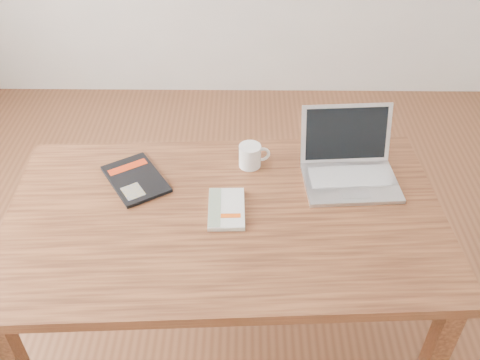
{
  "coord_description": "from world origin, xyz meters",
  "views": [
    {
      "loc": [
        0.07,
        -1.47,
        2.0
      ],
      "look_at": [
        0.05,
        -0.07,
        0.85
      ],
      "focal_mm": 40.0,
      "sensor_mm": 36.0,
      "label": 1
    }
  ],
  "objects_px": {
    "laptop": "(349,165)",
    "coffee_mug": "(251,155)",
    "white_guidebook": "(226,209)",
    "black_guidebook": "(136,179)",
    "desk": "(226,232)"
  },
  "relations": [
    {
      "from": "laptop",
      "to": "coffee_mug",
      "type": "height_order",
      "value": "laptop"
    },
    {
      "from": "white_guidebook",
      "to": "black_guidebook",
      "type": "relative_size",
      "value": 0.66
    },
    {
      "from": "white_guidebook",
      "to": "coffee_mug",
      "type": "xyz_separation_m",
      "value": [
        0.08,
        0.26,
        0.04
      ]
    },
    {
      "from": "black_guidebook",
      "to": "coffee_mug",
      "type": "distance_m",
      "value": 0.44
    },
    {
      "from": "black_guidebook",
      "to": "desk",
      "type": "bearing_deg",
      "value": -59.73
    },
    {
      "from": "desk",
      "to": "coffee_mug",
      "type": "bearing_deg",
      "value": 69.12
    },
    {
      "from": "black_guidebook",
      "to": "coffee_mug",
      "type": "bearing_deg",
      "value": -19.41
    },
    {
      "from": "desk",
      "to": "coffee_mug",
      "type": "relative_size",
      "value": 12.88
    },
    {
      "from": "white_guidebook",
      "to": "laptop",
      "type": "height_order",
      "value": "laptop"
    },
    {
      "from": "desk",
      "to": "black_guidebook",
      "type": "bearing_deg",
      "value": 149.59
    },
    {
      "from": "black_guidebook",
      "to": "white_guidebook",
      "type": "bearing_deg",
      "value": -57.44
    },
    {
      "from": "black_guidebook",
      "to": "laptop",
      "type": "relative_size",
      "value": 0.88
    },
    {
      "from": "coffee_mug",
      "to": "laptop",
      "type": "bearing_deg",
      "value": -20.26
    },
    {
      "from": "laptop",
      "to": "coffee_mug",
      "type": "distance_m",
      "value": 0.37
    },
    {
      "from": "white_guidebook",
      "to": "laptop",
      "type": "distance_m",
      "value": 0.49
    }
  ]
}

